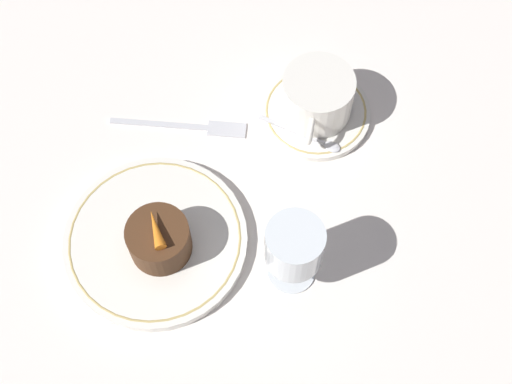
# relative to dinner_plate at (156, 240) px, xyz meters

# --- Properties ---
(ground_plane) EXTENTS (3.00, 3.00, 0.00)m
(ground_plane) POSITION_rel_dinner_plate_xyz_m (-0.02, 0.04, -0.01)
(ground_plane) COLOR white
(dinner_plate) EXTENTS (0.22, 0.22, 0.01)m
(dinner_plate) POSITION_rel_dinner_plate_xyz_m (0.00, 0.00, 0.00)
(dinner_plate) COLOR white
(dinner_plate) RESTS_ON ground_plane
(saucer) EXTENTS (0.14, 0.14, 0.01)m
(saucer) POSITION_rel_dinner_plate_xyz_m (-0.22, 0.16, -0.00)
(saucer) COLOR white
(saucer) RESTS_ON ground_plane
(coffee_cup) EXTENTS (0.12, 0.09, 0.06)m
(coffee_cup) POSITION_rel_dinner_plate_xyz_m (-0.22, 0.16, 0.04)
(coffee_cup) COLOR white
(coffee_cup) RESTS_ON saucer
(spoon) EXTENTS (0.04, 0.11, 0.00)m
(spoon) POSITION_rel_dinner_plate_xyz_m (-0.18, 0.16, 0.00)
(spoon) COLOR silver
(spoon) RESTS_ON saucer
(wine_glass) EXTENTS (0.07, 0.07, 0.11)m
(wine_glass) POSITION_rel_dinner_plate_xyz_m (0.00, 0.17, 0.07)
(wine_glass) COLOR silver
(wine_glass) RESTS_ON ground_plane
(fork) EXTENTS (0.03, 0.18, 0.01)m
(fork) POSITION_rel_dinner_plate_xyz_m (-0.17, 0.01, -0.01)
(fork) COLOR silver
(fork) RESTS_ON ground_plane
(dessert_cake) EXTENTS (0.07, 0.07, 0.05)m
(dessert_cake) POSITION_rel_dinner_plate_xyz_m (0.01, 0.01, 0.03)
(dessert_cake) COLOR #4C2D19
(dessert_cake) RESTS_ON dinner_plate
(carrot_garnish) EXTENTS (0.05, 0.03, 0.01)m
(carrot_garnish) POSITION_rel_dinner_plate_xyz_m (0.01, 0.01, 0.06)
(carrot_garnish) COLOR orange
(carrot_garnish) RESTS_ON dessert_cake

